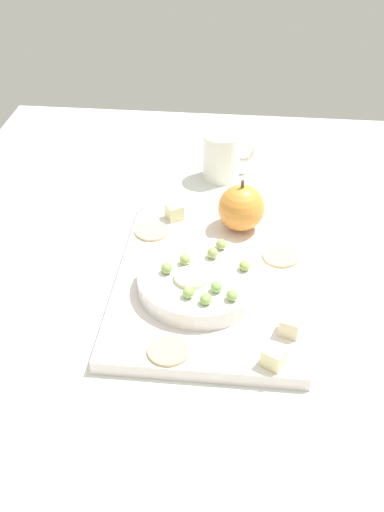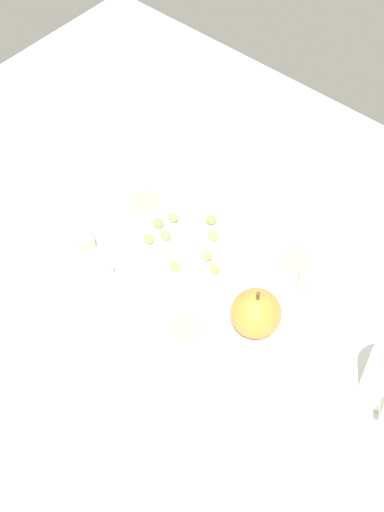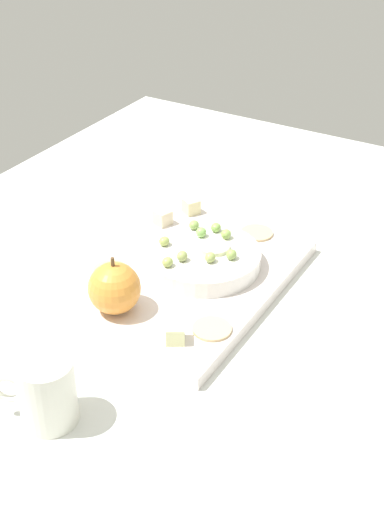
% 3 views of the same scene
% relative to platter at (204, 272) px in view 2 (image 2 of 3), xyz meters
% --- Properties ---
extents(table, '(1.22, 0.97, 0.03)m').
position_rel_platter_xyz_m(table, '(-0.03, -0.01, -0.03)').
color(table, silver).
rests_on(table, ground).
extents(platter, '(0.37, 0.26, 0.02)m').
position_rel_platter_xyz_m(platter, '(0.00, 0.00, 0.00)').
color(platter, silver).
rests_on(platter, table).
extents(serving_dish, '(0.17, 0.17, 0.03)m').
position_rel_platter_xyz_m(serving_dish, '(-0.03, 0.01, 0.02)').
color(serving_dish, white).
rests_on(serving_dish, platter).
extents(apple_whole, '(0.07, 0.07, 0.07)m').
position_rel_platter_xyz_m(apple_whole, '(0.12, -0.04, 0.05)').
color(apple_whole, orange).
rests_on(apple_whole, platter).
extents(apple_stem, '(0.01, 0.00, 0.01)m').
position_rel_platter_xyz_m(apple_stem, '(0.12, -0.04, 0.09)').
color(apple_stem, brown).
rests_on(apple_stem, apple_whole).
extents(cheese_cube_0, '(0.03, 0.03, 0.02)m').
position_rel_platter_xyz_m(cheese_cube_0, '(-0.16, -0.09, 0.02)').
color(cheese_cube_0, beige).
rests_on(cheese_cube_0, platter).
extents(cheese_cube_1, '(0.03, 0.03, 0.02)m').
position_rel_platter_xyz_m(cheese_cube_1, '(0.14, 0.07, 0.02)').
color(cheese_cube_1, beige).
rests_on(cheese_cube_1, platter).
extents(cheese_cube_2, '(0.03, 0.03, 0.02)m').
position_rel_platter_xyz_m(cheese_cube_2, '(-0.11, -0.11, 0.02)').
color(cheese_cube_2, beige).
rests_on(cheese_cube_2, platter).
extents(cracker_0, '(0.05, 0.05, 0.00)m').
position_rel_platter_xyz_m(cracker_0, '(0.09, 0.10, 0.01)').
color(cracker_0, '#DBBB88').
rests_on(cracker_0, platter).
extents(cracker_1, '(0.05, 0.05, 0.00)m').
position_rel_platter_xyz_m(cracker_1, '(0.05, -0.10, 0.01)').
color(cracker_1, '#DFBE88').
rests_on(cracker_1, platter).
extents(cracker_2, '(0.05, 0.05, 0.00)m').
position_rel_platter_xyz_m(cracker_2, '(-0.16, 0.04, 0.01)').
color(cracker_2, '#D1B281').
rests_on(cracker_2, platter).
extents(grape_0, '(0.02, 0.02, 0.01)m').
position_rel_platter_xyz_m(grape_0, '(-0.04, 0.06, 0.04)').
color(grape_0, '#8EAB55').
rests_on(grape_0, serving_dish).
extents(grape_1, '(0.02, 0.02, 0.02)m').
position_rel_platter_xyz_m(grape_1, '(0.00, -0.00, 0.04)').
color(grape_1, '#9AAA5E').
rests_on(grape_1, serving_dish).
extents(grape_2, '(0.02, 0.02, 0.02)m').
position_rel_platter_xyz_m(grape_2, '(-0.07, -0.01, 0.04)').
color(grape_2, '#89C260').
rests_on(grape_2, serving_dish).
extents(grape_3, '(0.02, 0.02, 0.01)m').
position_rel_platter_xyz_m(grape_3, '(-0.02, -0.05, 0.04)').
color(grape_3, '#9FB259').
rests_on(grape_3, serving_dish).
extents(grape_4, '(0.02, 0.02, 0.01)m').
position_rel_platter_xyz_m(grape_4, '(0.03, -0.02, 0.04)').
color(grape_4, '#9DB159').
rests_on(grape_4, serving_dish).
extents(grape_5, '(0.02, 0.02, 0.01)m').
position_rel_platter_xyz_m(grape_5, '(-0.08, 0.02, 0.04)').
color(grape_5, '#91B657').
rests_on(grape_5, serving_dish).
extents(grape_6, '(0.02, 0.02, 0.01)m').
position_rel_platter_xyz_m(grape_6, '(-0.08, -0.03, 0.04)').
color(grape_6, '#8CAC58').
rests_on(grape_6, serving_dish).
extents(grape_7, '(0.02, 0.02, 0.01)m').
position_rel_platter_xyz_m(grape_7, '(-0.09, 0.00, 0.04)').
color(grape_7, '#89B455').
rests_on(grape_7, serving_dish).
extents(grape_8, '(0.02, 0.02, 0.01)m').
position_rel_platter_xyz_m(grape_8, '(-0.01, 0.04, 0.04)').
color(grape_8, '#9FB35F').
rests_on(grape_8, serving_dish).
extents(apple_slice_0, '(0.05, 0.05, 0.01)m').
position_rel_platter_xyz_m(apple_slice_0, '(-0.05, 0.02, 0.04)').
color(apple_slice_0, beige).
rests_on(apple_slice_0, serving_dish).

